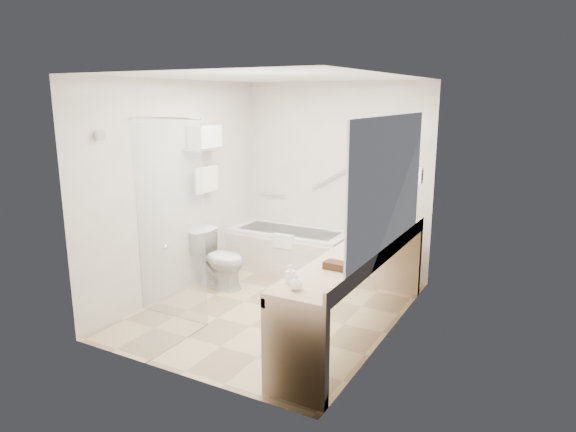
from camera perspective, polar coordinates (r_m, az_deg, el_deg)
The scene contains 25 objects.
floor at distance 5.82m, azimuth -1.45°, elevation -10.22°, with size 3.20×3.20×0.00m, color tan.
ceiling at distance 5.35m, azimuth -1.61°, elevation 15.18°, with size 2.60×3.20×0.10m, color silver.
wall_back at distance 6.86m, azimuth 5.26°, elevation 4.21°, with size 2.60×0.10×2.50m, color beige.
wall_front at distance 4.18m, azimuth -12.65°, elevation -1.86°, with size 2.60×0.10×2.50m, color beige.
wall_left at distance 6.20m, azimuth -11.97°, elevation 3.02°, with size 0.10×3.20×2.50m, color beige.
wall_right at distance 4.94m, azimuth 11.63°, elevation 0.47°, with size 0.10×3.20×2.50m, color beige.
bathtub at distance 6.97m, azimuth 0.12°, elevation -3.81°, with size 1.60×0.73×0.59m.
grab_bar_short at distance 7.30m, azimuth -1.77°, elevation 2.41°, with size 0.03×0.03×0.40m, color silver.
grab_bar_long at distance 6.84m, azimuth 4.74°, elevation 4.20°, with size 0.03×0.03×0.60m, color silver.
shower_enclosure at distance 5.12m, azimuth -12.90°, elevation -1.25°, with size 0.96×0.91×2.11m.
towel_shelf at distance 6.32m, azimuth -9.21°, elevation 7.93°, with size 0.24×0.55×0.81m.
vanity_counter at distance 5.05m, azimuth 7.79°, elevation -6.28°, with size 0.55×2.70×0.95m.
sink at distance 5.34m, azimuth 9.71°, elevation -3.23°, with size 0.40×0.52×0.14m, color silver.
faucet at distance 5.27m, azimuth 11.25°, elevation -2.28°, with size 0.03×0.03×0.14m, color silver.
mirror at distance 4.74m, azimuth 11.13°, elevation 3.68°, with size 0.02×2.00×1.20m, color #A7ACB3.
hairdryer_unit at distance 5.91m, azimuth 14.32°, elevation 4.37°, with size 0.08×0.10×0.18m, color white.
toilet at distance 6.40m, azimuth -7.62°, elevation -4.79°, with size 0.40×0.71×0.70m, color silver.
amenity_basket at distance 4.48m, azimuth 5.31°, elevation -5.48°, with size 0.19×0.13×0.06m, color #402616.
soap_bottle_a at distance 4.15m, azimuth 0.28°, elevation -6.96°, with size 0.07×0.15×0.07m, color white.
soap_bottle_b at distance 3.99m, azimuth 0.93°, elevation -7.52°, with size 0.10×0.13×0.10m, color white.
water_bottle_left at distance 6.13m, azimuth 11.37°, elevation -0.07°, with size 0.06×0.06×0.18m.
water_bottle_mid at distance 6.08m, azimuth 12.19°, elevation -0.14°, with size 0.06×0.06×0.20m.
water_bottle_right at distance 6.13m, azimuth 11.48°, elevation -0.00°, with size 0.06×0.06×0.20m.
drinking_glass_near at distance 5.99m, azimuth 10.92°, elevation -0.74°, with size 0.07×0.07×0.09m, color silver.
drinking_glass_far at distance 5.97m, azimuth 11.74°, elevation -0.82°, with size 0.07×0.07×0.09m, color silver.
Camera 1 is at (2.70, -4.61, 2.31)m, focal length 32.00 mm.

